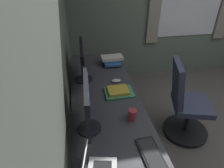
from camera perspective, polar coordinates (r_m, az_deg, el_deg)
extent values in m
cube|color=slate|center=(1.33, -17.43, 2.88)|extent=(4.77, 0.10, 2.60)
cube|color=slate|center=(3.88, 22.28, 21.31)|extent=(0.10, 4.84, 2.60)
cube|color=white|center=(3.82, 21.96, 20.40)|extent=(0.02, 1.07, 1.04)
cube|color=#9E937F|center=(3.51, 12.32, 20.94)|extent=(0.05, 0.20, 1.20)
cube|color=#38383D|center=(1.94, -1.46, -5.99)|extent=(2.38, 0.69, 0.03)
cylinder|color=silver|center=(3.10, 0.62, 2.25)|extent=(0.05, 0.05, 0.70)
cylinder|color=silver|center=(3.06, -9.86, 1.29)|extent=(0.05, 0.05, 0.70)
cube|color=#38383D|center=(2.47, -3.43, -7.13)|extent=(0.40, 0.50, 0.69)
cube|color=silver|center=(2.50, 2.40, -6.48)|extent=(0.37, 0.01, 0.61)
cylinder|color=black|center=(2.31, -8.13, 1.43)|extent=(0.20, 0.20, 0.01)
cylinder|color=black|center=(2.29, -8.24, 2.63)|extent=(0.04, 0.04, 0.10)
cube|color=black|center=(2.19, -8.66, 7.24)|extent=(0.58, 0.04, 0.31)
cube|color=#4C1960|center=(2.19, -8.21, 7.29)|extent=(0.53, 0.02, 0.27)
cylinder|color=black|center=(1.68, -6.57, -12.54)|extent=(0.20, 0.20, 0.01)
cylinder|color=black|center=(1.65, -6.70, -11.16)|extent=(0.04, 0.04, 0.10)
cube|color=black|center=(1.50, -7.23, -5.11)|extent=(0.52, 0.05, 0.34)
cube|color=#19234C|center=(1.50, -6.58, -5.03)|extent=(0.48, 0.03, 0.30)
cube|color=black|center=(1.50, 12.12, -20.90)|extent=(0.43, 0.16, 0.02)
cube|color=#2D2D30|center=(1.49, 12.18, -20.65)|extent=(0.38, 0.13, 0.00)
ellipsoid|color=silver|center=(2.24, 1.22, 0.98)|extent=(0.06, 0.10, 0.03)
cube|color=black|center=(2.63, -0.19, 5.96)|extent=(0.18, 0.27, 0.02)
cube|color=#38669E|center=(2.60, 0.12, 6.28)|extent=(0.21, 0.22, 0.03)
cube|color=#38669E|center=(2.60, 0.09, 6.97)|extent=(0.16, 0.25, 0.03)
cube|color=beige|center=(2.60, 0.01, 7.69)|extent=(0.17, 0.29, 0.03)
cube|color=#3D8456|center=(2.06, 2.03, -2.45)|extent=(0.23, 0.29, 0.02)
cube|color=gold|center=(2.04, 1.77, -1.83)|extent=(0.18, 0.22, 0.03)
cylinder|color=#A53338|center=(1.73, 5.94, -8.89)|extent=(0.07, 0.07, 0.10)
torus|color=#A53338|center=(1.76, 5.54, -7.73)|extent=(0.06, 0.01, 0.06)
cube|color=#383D56|center=(2.53, 22.09, -5.50)|extent=(0.54, 0.52, 0.07)
cube|color=#383D56|center=(2.32, 18.57, 0.21)|extent=(0.42, 0.23, 0.50)
cylinder|color=black|center=(2.66, 21.12, -9.19)|extent=(0.05, 0.05, 0.37)
cylinder|color=black|center=(2.79, 20.29, -12.30)|extent=(0.56, 0.56, 0.03)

